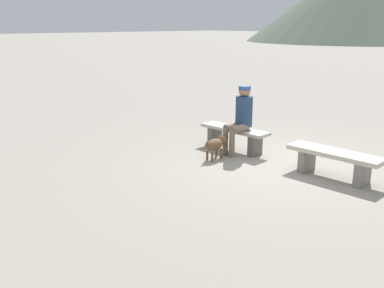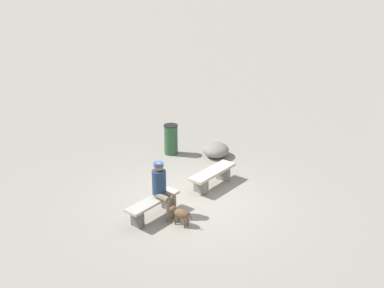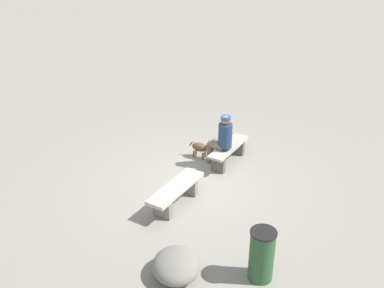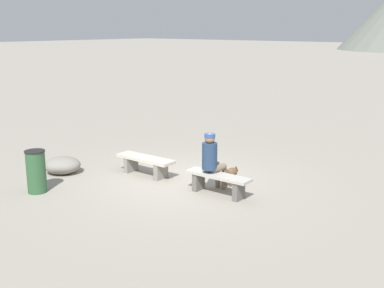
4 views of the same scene
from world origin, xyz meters
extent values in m
cube|color=gray|center=(0.00, 0.00, -0.03)|extent=(210.00, 210.00, 0.06)
cube|color=gray|center=(-1.54, -0.15, 0.19)|extent=(0.14, 0.41, 0.39)
cube|color=gray|center=(-0.53, -0.11, 0.19)|extent=(0.14, 0.41, 0.39)
cube|color=beige|center=(-1.03, -0.13, 0.43)|extent=(1.62, 0.49, 0.08)
cube|color=#605B56|center=(0.68, -0.17, 0.20)|extent=(0.14, 0.33, 0.41)
cube|color=#605B56|center=(1.74, -0.13, 0.20)|extent=(0.14, 0.33, 0.41)
cube|color=#B2ADA3|center=(1.21, -0.15, 0.44)|extent=(1.55, 0.44, 0.06)
cylinder|color=navy|center=(0.98, -0.15, 0.84)|extent=(0.33, 0.33, 0.60)
sphere|color=#A3704C|center=(0.98, -0.15, 1.24)|extent=(0.23, 0.23, 0.23)
cylinder|color=#2D4C8C|center=(0.98, -0.15, 1.30)|extent=(0.24, 0.24, 0.08)
cylinder|color=#756651|center=(1.08, 0.04, 0.54)|extent=(0.17, 0.41, 0.15)
cylinder|color=#756651|center=(1.10, 0.24, 0.27)|extent=(0.11, 0.11, 0.54)
cylinder|color=#756651|center=(0.90, 0.05, 0.54)|extent=(0.17, 0.41, 0.15)
cylinder|color=#756651|center=(0.91, 0.25, 0.27)|extent=(0.11, 0.11, 0.54)
ellipsoid|color=brown|center=(1.04, 0.61, 0.29)|extent=(0.25, 0.43, 0.22)
sphere|color=brown|center=(1.06, 0.35, 0.34)|extent=(0.19, 0.19, 0.19)
cylinder|color=brown|center=(1.11, 0.48, 0.09)|extent=(0.04, 0.04, 0.18)
cylinder|color=brown|center=(0.99, 0.47, 0.09)|extent=(0.04, 0.04, 0.18)
cylinder|color=brown|center=(1.09, 0.75, 0.09)|extent=(0.04, 0.04, 0.18)
cylinder|color=brown|center=(0.97, 0.74, 0.09)|extent=(0.04, 0.04, 0.18)
cylinder|color=brown|center=(1.02, 0.86, 0.33)|extent=(0.04, 0.12, 0.15)
cylinder|color=#2D5633|center=(-2.01, -2.56, 0.46)|extent=(0.42, 0.42, 0.93)
cylinder|color=black|center=(-2.01, -2.56, 0.94)|extent=(0.45, 0.45, 0.03)
ellipsoid|color=gray|center=(-2.76, -1.35, 0.21)|extent=(1.21, 1.20, 0.43)
camera|label=1|loc=(-4.52, 6.35, 2.52)|focal=40.91mm
camera|label=2|loc=(8.31, 7.18, 5.83)|focal=45.23mm
camera|label=3|loc=(-7.38, -4.74, 5.40)|focal=41.25mm
camera|label=4|loc=(7.11, -8.22, 3.59)|focal=44.88mm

